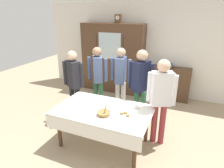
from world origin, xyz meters
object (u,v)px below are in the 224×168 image
pastry_plate (125,115)px  person_behind_table_right (141,82)px  spoon_front_edge (114,123)px  spoon_far_right (77,100)px  bookshelf_low (168,83)px  wall_cabinet (113,58)px  spoon_near_right (125,106)px  person_by_cabinet (74,79)px  person_beside_shelf (161,95)px  tea_cup_near_left (89,99)px  tea_cup_mid_right (136,107)px  dining_table (103,115)px  bread_basket (104,113)px  tea_cup_back_edge (108,105)px  person_behind_table_left (98,74)px  mantel_clock (118,19)px  book_stack (170,65)px  person_near_right_end (121,75)px

pastry_plate → person_behind_table_right: (0.01, 0.94, 0.29)m
spoon_front_edge → spoon_far_right: same height
bookshelf_low → spoon_far_right: bookshelf_low is taller
wall_cabinet → bookshelf_low: (1.71, 0.05, -0.57)m
spoon_near_right → spoon_far_right: bearing=-171.8°
person_by_cabinet → spoon_front_edge: bearing=-34.6°
spoon_front_edge → person_behind_table_right: 1.27m
pastry_plate → spoon_front_edge: pastry_plate is taller
spoon_front_edge → person_by_cabinet: size_ratio=0.07×
spoon_front_edge → spoon_far_right: (-1.00, 0.48, 0.00)m
person_beside_shelf → bookshelf_low: bearing=93.4°
tea_cup_near_left → person_beside_shelf: size_ratio=0.08×
tea_cup_near_left → person_beside_shelf: person_beside_shelf is taller
tea_cup_near_left → tea_cup_mid_right: (0.96, 0.07, -0.00)m
tea_cup_near_left → spoon_far_right: 0.23m
tea_cup_mid_right → bookshelf_low: bearing=83.4°
dining_table → bread_basket: 0.21m
tea_cup_mid_right → person_beside_shelf: bearing=23.4°
spoon_front_edge → bread_basket: bearing=147.5°
tea_cup_mid_right → tea_cup_back_edge: same height
tea_cup_mid_right → person_beside_shelf: (0.40, 0.17, 0.24)m
spoon_front_edge → person_beside_shelf: (0.57, 0.80, 0.26)m
tea_cup_near_left → person_behind_table_left: (-0.26, 0.92, 0.22)m
bookshelf_low → pastry_plate: bearing=-98.0°
person_beside_shelf → person_by_cabinet: bearing=175.5°
mantel_clock → person_behind_table_right: bearing=-54.9°
bookshelf_low → book_stack: (0.00, 0.00, 0.52)m
tea_cup_near_left → pastry_plate: size_ratio=0.46×
wall_cabinet → pastry_plate: bearing=-63.0°
book_stack → person_beside_shelf: bearing=-86.6°
spoon_near_right → person_behind_table_left: person_behind_table_left is taller
bread_basket → spoon_near_right: bread_basket is taller
person_by_cabinet → mantel_clock: bearing=81.7°
tea_cup_near_left → person_behind_table_right: bearing=37.8°
bookshelf_low → bread_basket: 2.89m
tea_cup_near_left → person_near_right_end: bearing=76.0°
spoon_near_right → bookshelf_low: bearing=78.4°
bookshelf_low → spoon_front_edge: bearing=-98.6°
wall_cabinet → person_beside_shelf: (1.83, -2.11, -0.03)m
mantel_clock → tea_cup_near_left: 2.76m
spoon_near_right → person_by_cabinet: (-1.35, 0.33, 0.24)m
tea_cup_near_left → person_behind_table_left: bearing=106.0°
bread_basket → person_by_cabinet: size_ratio=0.15×
bread_basket → spoon_far_right: 0.80m
tea_cup_back_edge → bookshelf_low: bearing=72.7°
dining_table → bread_basket: (0.09, -0.14, 0.13)m
spoon_far_right → person_behind_table_left: (-0.04, 1.00, 0.25)m
person_behind_table_left → pastry_plate: bearing=-46.7°
tea_cup_mid_right → mantel_clock: bearing=119.1°
pastry_plate → person_near_right_end: person_near_right_end is taller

